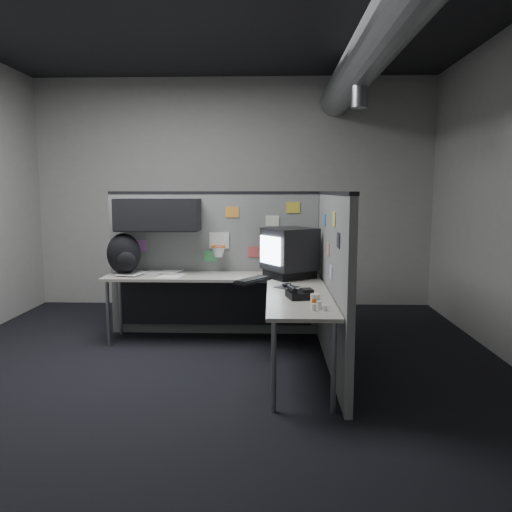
{
  "coord_description": "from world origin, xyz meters",
  "views": [
    {
      "loc": [
        0.54,
        -4.32,
        1.63
      ],
      "look_at": [
        0.39,
        0.35,
        1.02
      ],
      "focal_mm": 35.0,
      "sensor_mm": 36.0,
      "label": 1
    }
  ],
  "objects_px": {
    "desk": "(233,291)",
    "monitor": "(289,252)",
    "backpack": "(124,254)",
    "keyboard": "(253,280)",
    "phone": "(299,294)"
  },
  "relations": [
    {
      "from": "desk",
      "to": "monitor",
      "type": "bearing_deg",
      "value": 15.22
    },
    {
      "from": "backpack",
      "to": "desk",
      "type": "bearing_deg",
      "value": -21.49
    },
    {
      "from": "monitor",
      "to": "backpack",
      "type": "distance_m",
      "value": 1.8
    },
    {
      "from": "keyboard",
      "to": "backpack",
      "type": "relative_size",
      "value": 0.99
    },
    {
      "from": "desk",
      "to": "backpack",
      "type": "distance_m",
      "value": 1.29
    },
    {
      "from": "phone",
      "to": "backpack",
      "type": "height_order",
      "value": "backpack"
    },
    {
      "from": "desk",
      "to": "backpack",
      "type": "xyz_separation_m",
      "value": [
        -1.21,
        0.3,
        0.34
      ]
    },
    {
      "from": "phone",
      "to": "backpack",
      "type": "distance_m",
      "value": 2.18
    },
    {
      "from": "keyboard",
      "to": "phone",
      "type": "bearing_deg",
      "value": -70.62
    },
    {
      "from": "keyboard",
      "to": "backpack",
      "type": "distance_m",
      "value": 1.49
    },
    {
      "from": "monitor",
      "to": "keyboard",
      "type": "xyz_separation_m",
      "value": [
        -0.38,
        -0.27,
        -0.25
      ]
    },
    {
      "from": "monitor",
      "to": "phone",
      "type": "bearing_deg",
      "value": -75.48
    },
    {
      "from": "monitor",
      "to": "backpack",
      "type": "relative_size",
      "value": 1.41
    },
    {
      "from": "monitor",
      "to": "backpack",
      "type": "bearing_deg",
      "value": -172.91
    },
    {
      "from": "phone",
      "to": "keyboard",
      "type": "bearing_deg",
      "value": 116.27
    }
  ]
}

